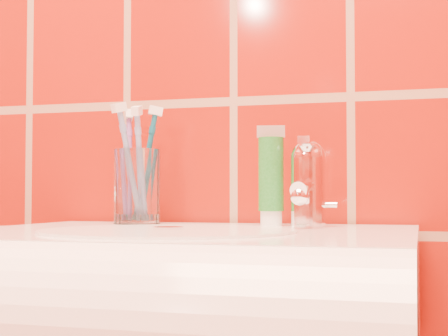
% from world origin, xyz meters
% --- Properties ---
extents(glass_tumbler, '(0.09, 0.09, 0.11)m').
position_xyz_m(glass_tumbler, '(-0.13, 1.12, 0.91)').
color(glass_tumbler, white).
rests_on(glass_tumbler, pedestal_sink).
extents(toothpaste_tube, '(0.04, 0.04, 0.14)m').
position_xyz_m(toothpaste_tube, '(0.08, 1.11, 0.92)').
color(toothpaste_tube, white).
rests_on(toothpaste_tube, pedestal_sink).
extents(faucet, '(0.05, 0.11, 0.12)m').
position_xyz_m(faucet, '(0.14, 1.09, 0.91)').
color(faucet, white).
rests_on(faucet, pedestal_sink).
extents(toothbrush_0, '(0.09, 0.11, 0.19)m').
position_xyz_m(toothbrush_0, '(-0.13, 1.09, 0.94)').
color(toothbrush_0, '#6884B9').
rests_on(toothbrush_0, glass_tumbler).
extents(toothbrush_1, '(0.09, 0.11, 0.19)m').
position_xyz_m(toothbrush_1, '(-0.15, 1.13, 0.94)').
color(toothbrush_1, '#71428F').
rests_on(toothbrush_1, glass_tumbler).
extents(toothbrush_2, '(0.04, 0.10, 0.19)m').
position_xyz_m(toothbrush_2, '(-0.12, 1.10, 0.94)').
color(toothbrush_2, '#7491CE').
rests_on(toothbrush_2, glass_tumbler).
extents(toothbrush_3, '(0.08, 0.08, 0.19)m').
position_xyz_m(toothbrush_3, '(-0.12, 1.13, 0.94)').
color(toothbrush_3, '#0D5470').
rests_on(toothbrush_3, glass_tumbler).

